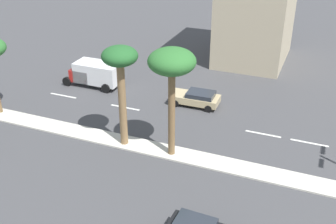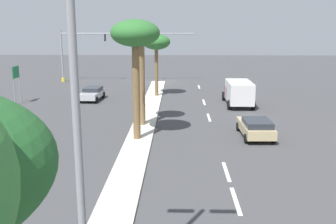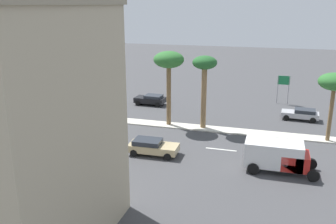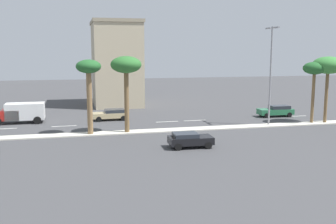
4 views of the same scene
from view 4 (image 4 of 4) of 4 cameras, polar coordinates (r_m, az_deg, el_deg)
The scene contains 17 objects.
ground_plane at distance 43.61m, azimuth 5.21°, elevation -2.48°, with size 160.00×160.00×0.00m, color #424244.
median_curb at distance 47.72m, azimuth 16.74°, elevation -1.76°, with size 1.80×90.50×0.12m, color beige.
lane_stripe_leading at distance 47.24m, azimuth -22.84°, elevation -2.26°, with size 0.20×2.80×0.01m, color silver.
lane_stripe_near at distance 46.59m, azimuth -14.89°, elevation -2.00°, with size 0.20×2.80×0.01m, color silver.
lane_stripe_mid at distance 47.81m, azimuth -0.10°, elevation -1.42°, with size 0.20×2.80×0.01m, color silver.
lane_stripe_right at distance 48.72m, azimuth 3.91°, elevation -1.25°, with size 0.20×2.80×0.01m, color silver.
lane_stripe_center at distance 54.59m, azimuth 18.25°, elevation -0.57°, with size 0.20×2.80×0.01m, color silver.
commercial_building at distance 62.67m, azimuth -7.53°, elevation 7.05°, with size 10.40×7.54×13.20m.
palm_tree_leading at distance 40.42m, azimuth -11.49°, elevation 5.57°, with size 2.53×2.53×7.61m.
palm_tree_far at distance 40.72m, azimuth -6.13°, elevation 6.47°, with size 3.19×3.19×7.94m.
palm_tree_mid at distance 49.11m, azimuth 20.58°, elevation 5.72°, with size 2.68×2.68×7.19m.
palm_tree_left at distance 49.82m, azimuth 22.31°, elevation 6.20°, with size 3.69×3.69×7.81m.
street_lamp_front at distance 46.25m, azimuth 14.75°, elevation 6.12°, with size 2.90×0.24×11.16m.
sedan_green_far at distance 53.39m, azimuth 15.50°, elevation 0.19°, with size 2.08×4.63×1.46m.
sedan_tan_center at distance 49.40m, azimuth -8.27°, elevation -0.32°, with size 2.14×4.37×1.34m.
sedan_black_rear at distance 35.21m, azimuth 3.17°, elevation -4.00°, with size 2.16×3.98×1.33m.
box_truck at distance 49.91m, azimuth -20.53°, elevation -0.04°, with size 2.49×5.62×2.39m.
Camera 4 is at (40.48, 21.47, 8.62)m, focal length 41.80 mm.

